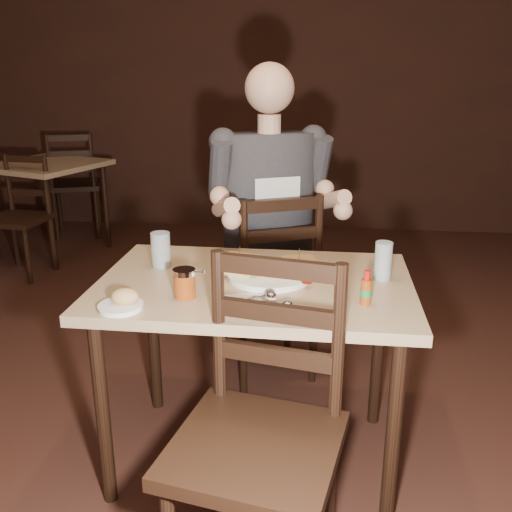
# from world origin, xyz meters

# --- Properties ---
(room_shell) EXTENTS (7.00, 7.00, 7.00)m
(room_shell) POSITION_xyz_m (0.00, 0.00, 1.40)
(room_shell) COLOR black
(room_shell) RESTS_ON ground
(main_table) EXTENTS (1.17, 0.80, 0.77)m
(main_table) POSITION_xyz_m (0.27, -0.01, 0.68)
(main_table) COLOR tan
(main_table) RESTS_ON ground
(bg_table) EXTENTS (1.03, 1.03, 0.77)m
(bg_table) POSITION_xyz_m (-1.70, 2.50, 0.68)
(bg_table) COLOR tan
(bg_table) RESTS_ON ground
(chair_far) EXTENTS (0.60, 0.62, 0.97)m
(chair_far) POSITION_xyz_m (0.26, 0.70, 0.48)
(chair_far) COLOR black
(chair_far) RESTS_ON ground
(chair_near) EXTENTS (0.56, 0.59, 1.00)m
(chair_near) POSITION_xyz_m (0.33, -0.62, 0.50)
(chair_near) COLOR black
(chair_near) RESTS_ON ground
(bg_chair_far) EXTENTS (0.57, 0.60, 0.96)m
(bg_chair_far) POSITION_xyz_m (-1.70, 3.05, 0.48)
(bg_chair_far) COLOR black
(bg_chair_far) RESTS_ON ground
(bg_chair_near) EXTENTS (0.46, 0.49, 0.89)m
(bg_chair_near) POSITION_xyz_m (-1.70, 1.95, 0.44)
(bg_chair_near) COLOR black
(bg_chair_near) RESTS_ON ground
(diner) EXTENTS (0.74, 0.67, 1.04)m
(diner) POSITION_xyz_m (0.28, 0.65, 1.02)
(diner) COLOR #333338
(diner) RESTS_ON chair_far
(dinner_plate) EXTENTS (0.31, 0.31, 0.02)m
(dinner_plate) POSITION_xyz_m (0.32, 0.02, 0.78)
(dinner_plate) COLOR white
(dinner_plate) RESTS_ON main_table
(sandwich_left) EXTENTS (0.15, 0.14, 0.11)m
(sandwich_left) POSITION_xyz_m (0.21, 0.03, 0.84)
(sandwich_left) COLOR tan
(sandwich_left) RESTS_ON dinner_plate
(sandwich_right) EXTENTS (0.14, 0.13, 0.10)m
(sandwich_right) POSITION_xyz_m (0.43, 0.03, 0.84)
(sandwich_right) COLOR tan
(sandwich_right) RESTS_ON dinner_plate
(fries_pile) EXTENTS (0.24, 0.17, 0.04)m
(fries_pile) POSITION_xyz_m (0.33, 0.01, 0.81)
(fries_pile) COLOR #F2CC63
(fries_pile) RESTS_ON dinner_plate
(ketchup_dollop) EXTENTS (0.04, 0.04, 0.01)m
(ketchup_dollop) POSITION_xyz_m (0.46, -0.06, 0.79)
(ketchup_dollop) COLOR maroon
(ketchup_dollop) RESTS_ON dinner_plate
(glass_left) EXTENTS (0.08, 0.08, 0.14)m
(glass_left) POSITION_xyz_m (-0.11, 0.11, 0.84)
(glass_left) COLOR silver
(glass_left) RESTS_ON main_table
(glass_right) EXTENTS (0.07, 0.07, 0.14)m
(glass_right) POSITION_xyz_m (0.74, 0.05, 0.84)
(glass_right) COLOR silver
(glass_right) RESTS_ON main_table
(hot_sauce) EXTENTS (0.04, 0.04, 0.12)m
(hot_sauce) POSITION_xyz_m (0.66, -0.19, 0.83)
(hot_sauce) COLOR #84370F
(hot_sauce) RESTS_ON main_table
(salt_shaker) EXTENTS (0.03, 0.03, 0.06)m
(salt_shaker) POSITION_xyz_m (0.35, -0.28, 0.80)
(salt_shaker) COLOR white
(salt_shaker) RESTS_ON main_table
(pepper_shaker) EXTENTS (0.03, 0.03, 0.06)m
(pepper_shaker) POSITION_xyz_m (0.41, -0.35, 0.80)
(pepper_shaker) COLOR #38332D
(pepper_shaker) RESTS_ON main_table
(syrup_dispenser) EXTENTS (0.08, 0.08, 0.10)m
(syrup_dispenser) POSITION_xyz_m (0.05, -0.19, 0.82)
(syrup_dispenser) COLOR #84370F
(syrup_dispenser) RESTS_ON main_table
(napkin) EXTENTS (0.20, 0.20, 0.00)m
(napkin) POSITION_xyz_m (0.24, -0.22, 0.77)
(napkin) COLOR white
(napkin) RESTS_ON main_table
(knife) EXTENTS (0.03, 0.21, 0.00)m
(knife) POSITION_xyz_m (0.18, -0.27, 0.78)
(knife) COLOR silver
(knife) RESTS_ON napkin
(fork) EXTENTS (0.12, 0.13, 0.01)m
(fork) POSITION_xyz_m (0.29, -0.18, 0.78)
(fork) COLOR silver
(fork) RESTS_ON napkin
(side_plate) EXTENTS (0.15, 0.15, 0.01)m
(side_plate) POSITION_xyz_m (-0.14, -0.31, 0.78)
(side_plate) COLOR white
(side_plate) RESTS_ON main_table
(bread_roll) EXTENTS (0.09, 0.08, 0.05)m
(bread_roll) POSITION_xyz_m (-0.13, -0.29, 0.81)
(bread_roll) COLOR tan
(bread_roll) RESTS_ON side_plate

